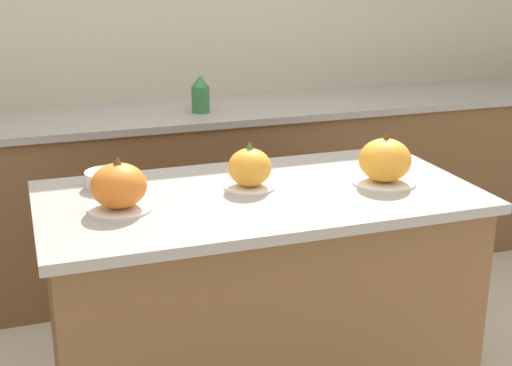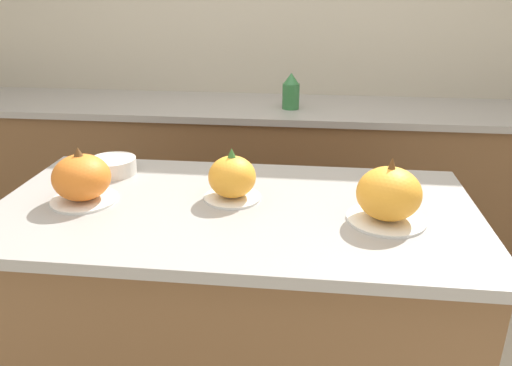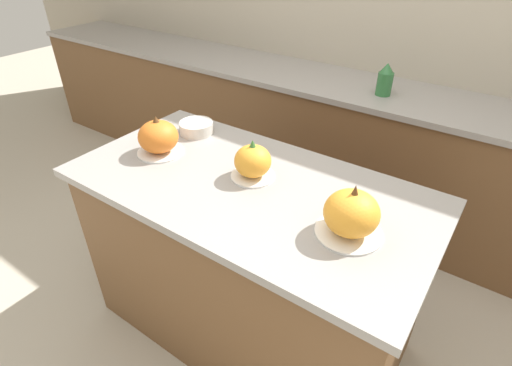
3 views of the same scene
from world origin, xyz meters
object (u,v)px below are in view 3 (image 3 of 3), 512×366
Objects in this scene: bottle_tall at (385,80)px; mixing_bowl at (196,128)px; pumpkin_cake_left at (158,138)px; pumpkin_cake_center at (253,162)px; pumpkin_cake_right at (351,214)px.

bottle_tall is 1.14× the size of mixing_bowl.
mixing_bowl is at bearing 90.13° from pumpkin_cake_left.
pumpkin_cake_center is at bearing 9.00° from pumpkin_cake_left.
bottle_tall is (-0.34, 1.25, 0.03)m from pumpkin_cake_right.
pumpkin_cake_left is 1.26× the size of mixing_bowl.
bottle_tall reaches higher than pumpkin_cake_center.
pumpkin_cake_center is 0.49m from mixing_bowl.
bottle_tall reaches higher than pumpkin_cake_right.
pumpkin_cake_right is 1.38× the size of mixing_bowl.
mixing_bowl is (-0.00, 0.24, -0.05)m from pumpkin_cake_left.
pumpkin_cake_left is 0.47m from pumpkin_cake_center.
pumpkin_cake_center is at bearing -20.35° from mixing_bowl.
pumpkin_cake_right reaches higher than pumpkin_cake_left.
pumpkin_cake_right is (0.47, -0.10, 0.01)m from pumpkin_cake_center.
pumpkin_cake_left reaches higher than pumpkin_cake_center.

